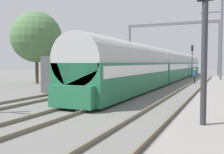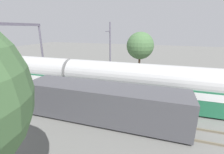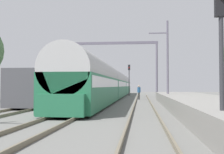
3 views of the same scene
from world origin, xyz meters
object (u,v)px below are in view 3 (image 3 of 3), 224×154
Objects in this scene: passenger_train at (113,84)px; freight_car at (52,88)px; railway_signal_near at (221,41)px; person_crossing at (139,91)px; catenary_gantry at (113,58)px; railway_signal_far at (129,76)px.

passenger_train reaches higher than freight_car.
freight_car is 2.77× the size of railway_signal_near.
catenary_gantry is at bearing 10.84° from person_crossing.
railway_signal_near is 0.91× the size of railway_signal_far.
railway_signal_near reaches higher than person_crossing.
railway_signal_near is (6.37, -28.81, 1.06)m from passenger_train.
freight_car is 7.51× the size of person_crossing.
railway_signal_far is at bearing 96.85° from railway_signal_near.
railway_signal_near is at bearing -77.53° from passenger_train.
passenger_train is 3.72m from catenary_gantry.
railway_signal_far is 8.16m from catenary_gantry.
railway_signal_far reaches higher than person_crossing.
railway_signal_near is 0.38× the size of catenary_gantry.
freight_car is 18.51m from railway_signal_near.
passenger_train is 28.44× the size of person_crossing.
catenary_gantry reaches higher than freight_car.
railway_signal_far is (5.98, 21.85, 1.84)m from freight_car.
railway_signal_far reaches higher than railway_signal_near.
railway_signal_far is at bearing 75.82° from catenary_gantry.
freight_car is 2.50× the size of railway_signal_far.
person_crossing is 0.14× the size of catenary_gantry.
catenary_gantry reaches higher than passenger_train.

